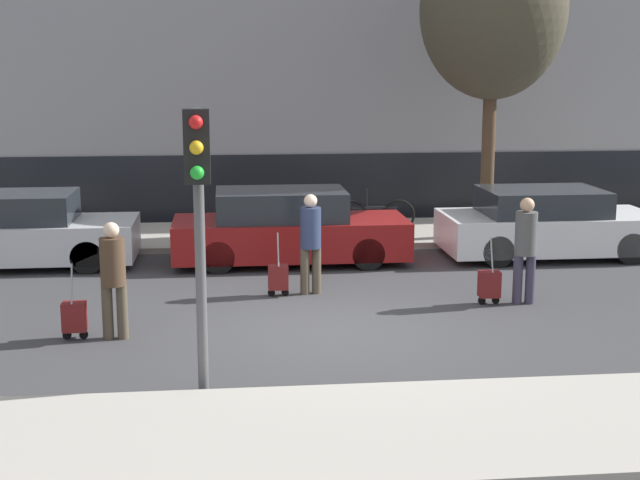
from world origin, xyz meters
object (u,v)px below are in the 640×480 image
(parked_car_0, at_px, (18,232))
(parked_bicycle, at_px, (375,216))
(parked_car_2, at_px, (547,224))
(trolley_left, at_px, (74,317))
(pedestrian_left, at_px, (113,274))
(pedestrian_center, at_px, (311,238))
(bare_tree_near_crossing, at_px, (493,10))
(trolley_center, at_px, (278,277))
(parked_car_1, at_px, (288,229))
(trolley_right, at_px, (489,284))
(traffic_light, at_px, (198,193))
(pedestrian_right, at_px, (526,244))

(parked_car_0, relative_size, parked_bicycle, 2.39)
(parked_car_2, xyz_separation_m, trolley_left, (-8.33, -4.58, -0.31))
(pedestrian_left, bearing_deg, pedestrian_center, 39.74)
(parked_car_2, bearing_deg, parked_car_0, 178.76)
(pedestrian_left, bearing_deg, bare_tree_near_crossing, 44.48)
(trolley_center, bearing_deg, parked_car_1, 82.27)
(trolley_right, distance_m, traffic_light, 5.94)
(parked_car_2, relative_size, trolley_right, 3.88)
(parked_car_1, xyz_separation_m, pedestrian_left, (-2.70, -4.56, 0.26))
(pedestrian_center, bearing_deg, pedestrian_right, -27.35)
(parked_car_0, bearing_deg, trolley_right, -24.52)
(parked_bicycle, bearing_deg, parked_car_1, -132.43)
(pedestrian_left, distance_m, trolley_center, 3.18)
(trolley_center, height_order, traffic_light, traffic_light)
(parked_car_1, xyz_separation_m, parked_car_2, (5.08, 0.05, -0.02))
(pedestrian_center, xyz_separation_m, pedestrian_right, (3.27, -0.97, 0.02))
(parked_car_1, relative_size, pedestrian_center, 2.67)
(parked_car_2, xyz_separation_m, bare_tree_near_crossing, (-0.75, 1.59, 4.16))
(parked_bicycle, bearing_deg, pedestrian_right, -75.68)
(parked_car_1, relative_size, trolley_center, 4.17)
(traffic_light, bearing_deg, pedestrian_center, 69.56)
(trolley_left, height_order, trolley_center, trolley_left)
(parked_bicycle, xyz_separation_m, bare_tree_near_crossing, (2.29, -0.59, 4.30))
(parked_car_2, xyz_separation_m, pedestrian_center, (-4.88, -2.45, 0.30))
(parked_car_2, height_order, pedestrian_center, pedestrian_center)
(pedestrian_right, distance_m, trolley_right, 0.84)
(trolley_left, bearing_deg, trolley_center, 34.86)
(parked_car_0, xyz_separation_m, parked_car_2, (10.10, -0.22, -0.01))
(trolley_left, distance_m, traffic_light, 3.55)
(parked_car_0, bearing_deg, pedestrian_right, -23.19)
(pedestrian_center, bearing_deg, trolley_right, -30.15)
(parked_car_0, height_order, trolley_left, parked_car_0)
(trolley_center, bearing_deg, bare_tree_near_crossing, 41.59)
(pedestrian_right, xyz_separation_m, parked_bicycle, (-1.43, 5.60, -0.46))
(parked_car_1, relative_size, bare_tree_near_crossing, 0.67)
(trolley_center, xyz_separation_m, traffic_light, (-1.12, -4.34, 2.01))
(parked_car_1, bearing_deg, pedestrian_left, -120.62)
(trolley_center, relative_size, bare_tree_near_crossing, 0.16)
(parked_car_2, xyz_separation_m, trolley_center, (-5.42, -2.55, -0.32))
(pedestrian_center, height_order, pedestrian_right, pedestrian_right)
(parked_car_0, relative_size, trolley_right, 3.96)
(bare_tree_near_crossing, bearing_deg, parked_bicycle, 165.53)
(pedestrian_right, bearing_deg, pedestrian_center, 165.25)
(parked_car_1, xyz_separation_m, trolley_right, (2.92, -3.35, -0.33))
(pedestrian_right, bearing_deg, pedestrian_left, -167.34)
(trolley_left, relative_size, bare_tree_near_crossing, 0.16)
(pedestrian_left, bearing_deg, pedestrian_right, 13.99)
(parked_car_1, bearing_deg, trolley_right, -48.91)
(trolley_left, xyz_separation_m, trolley_right, (6.17, 1.18, 0.00))
(pedestrian_left, relative_size, trolley_center, 1.54)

